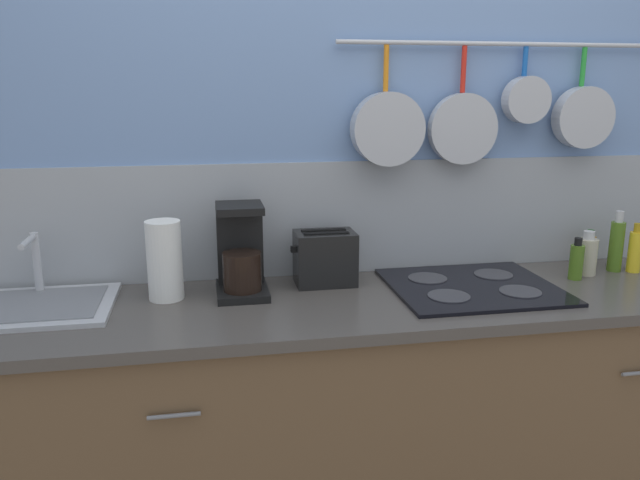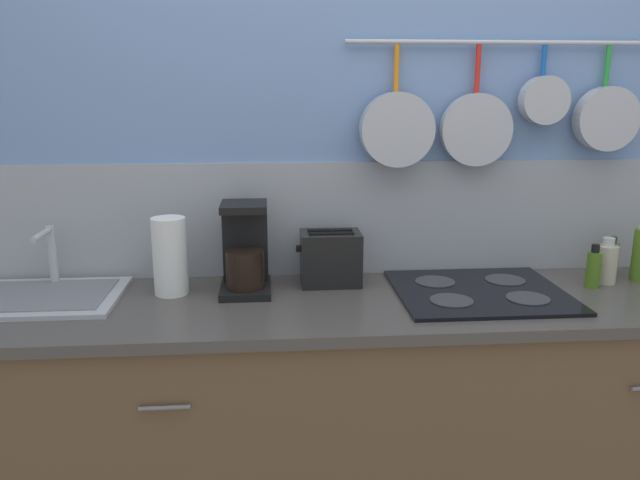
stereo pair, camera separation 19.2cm
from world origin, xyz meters
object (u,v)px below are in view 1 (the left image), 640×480
at_px(bottle_cooking_wine, 576,261).
at_px(bottle_hot_sauce, 616,245).
at_px(bottle_dish_soap, 587,255).
at_px(bottle_vinegar, 635,251).
at_px(paper_towel_roll, 165,260).
at_px(coffee_maker, 241,255).
at_px(toaster, 325,258).
at_px(bottle_olive_oil, 589,250).

height_order(bottle_cooking_wine, bottle_hot_sauce, bottle_hot_sauce).
bearing_deg(bottle_dish_soap, bottle_hot_sauce, 9.52).
relative_size(bottle_dish_soap, bottle_vinegar, 0.88).
xyz_separation_m(bottle_hot_sauce, bottle_vinegar, (0.06, -0.02, -0.02)).
bearing_deg(paper_towel_roll, bottle_cooking_wine, -2.03).
bearing_deg(bottle_dish_soap, coffee_maker, 178.57).
xyz_separation_m(paper_towel_roll, bottle_cooking_wine, (1.41, -0.05, -0.06)).
xyz_separation_m(toaster, bottle_cooking_wine, (0.88, -0.11, -0.03)).
relative_size(bottle_cooking_wine, bottle_dish_soap, 0.94).
xyz_separation_m(coffee_maker, bottle_hot_sauce, (1.37, -0.01, -0.03)).
xyz_separation_m(coffee_maker, bottle_vinegar, (1.43, -0.03, -0.04)).
xyz_separation_m(toaster, bottle_hot_sauce, (1.08, -0.04, 0.01)).
relative_size(coffee_maker, toaster, 1.34).
xyz_separation_m(bottle_dish_soap, bottle_hot_sauce, (0.13, 0.02, 0.03)).
bearing_deg(bottle_cooking_wine, bottle_dish_soap, 33.35).
bearing_deg(bottle_vinegar, bottle_cooking_wine, -170.29).
xyz_separation_m(bottle_olive_oil, bottle_hot_sauce, (0.06, -0.07, 0.04)).
distance_m(bottle_hot_sauce, bottle_vinegar, 0.07).
bearing_deg(bottle_hot_sauce, bottle_vinegar, -21.06).
bearing_deg(bottle_vinegar, paper_towel_roll, 179.83).
bearing_deg(bottle_vinegar, bottle_hot_sauce, 158.94).
relative_size(toaster, bottle_olive_oil, 1.56).
relative_size(paper_towel_roll, bottle_dish_soap, 1.59).
height_order(toaster, bottle_cooking_wine, toaster).
relative_size(toaster, bottle_hot_sauce, 0.98).
bearing_deg(paper_towel_roll, toaster, 6.69).
distance_m(bottle_olive_oil, bottle_hot_sauce, 0.10).
distance_m(coffee_maker, toaster, 0.29).
distance_m(bottle_cooking_wine, bottle_olive_oil, 0.20).
height_order(toaster, bottle_dish_soap, toaster).
bearing_deg(bottle_cooking_wine, paper_towel_roll, 177.97).
relative_size(toaster, bottle_cooking_wine, 1.47).
height_order(bottle_hot_sauce, bottle_vinegar, bottle_hot_sauce).
height_order(bottle_dish_soap, bottle_olive_oil, bottle_dish_soap).
relative_size(bottle_olive_oil, bottle_hot_sauce, 0.63).
relative_size(coffee_maker, bottle_dish_soap, 1.84).
xyz_separation_m(paper_towel_roll, bottle_olive_oil, (1.55, 0.09, -0.06)).
distance_m(bottle_olive_oil, bottle_vinegar, 0.15).
height_order(bottle_dish_soap, bottle_hot_sauce, bottle_hot_sauce).
relative_size(paper_towel_roll, bottle_hot_sauce, 1.13).
bearing_deg(bottle_dish_soap, paper_towel_roll, 179.88).
height_order(paper_towel_roll, coffee_maker, coffee_maker).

